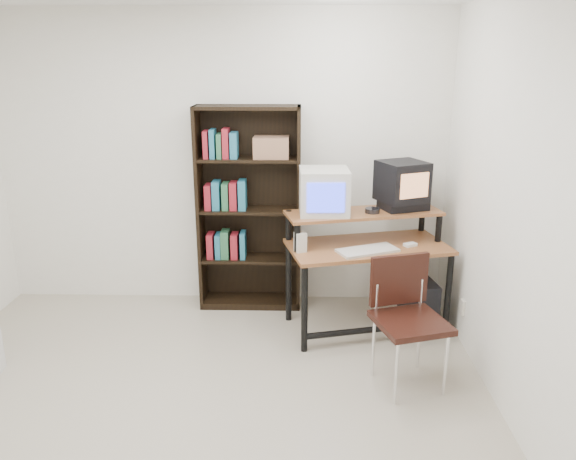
{
  "coord_description": "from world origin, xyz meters",
  "views": [
    {
      "loc": [
        0.7,
        -2.94,
        2.19
      ],
      "look_at": [
        0.61,
        1.1,
        0.94
      ],
      "focal_mm": 35.0,
      "sensor_mm": 36.0,
      "label": 1
    }
  ],
  "objects_px": {
    "bookshelf": "(249,207)",
    "crt_tv": "(402,181)",
    "crt_monitor": "(324,192)",
    "school_chair": "(406,308)",
    "computer_desk": "(367,249)",
    "pc_tower": "(418,302)"
  },
  "relations": [
    {
      "from": "crt_monitor",
      "to": "school_chair",
      "type": "distance_m",
      "value": 1.2
    },
    {
      "from": "crt_tv",
      "to": "computer_desk",
      "type": "bearing_deg",
      "value": -170.38
    },
    {
      "from": "pc_tower",
      "to": "bookshelf",
      "type": "distance_m",
      "value": 1.68
    },
    {
      "from": "crt_tv",
      "to": "school_chair",
      "type": "bearing_deg",
      "value": -120.5
    },
    {
      "from": "computer_desk",
      "to": "crt_tv",
      "type": "distance_m",
      "value": 0.63
    },
    {
      "from": "crt_tv",
      "to": "pc_tower",
      "type": "distance_m",
      "value": 1.03
    },
    {
      "from": "computer_desk",
      "to": "crt_tv",
      "type": "bearing_deg",
      "value": 20.3
    },
    {
      "from": "crt_monitor",
      "to": "crt_tv",
      "type": "relative_size",
      "value": 0.9
    },
    {
      "from": "crt_monitor",
      "to": "pc_tower",
      "type": "distance_m",
      "value": 1.25
    },
    {
      "from": "crt_tv",
      "to": "school_chair",
      "type": "distance_m",
      "value": 1.22
    },
    {
      "from": "pc_tower",
      "to": "school_chair",
      "type": "relative_size",
      "value": 0.5
    },
    {
      "from": "computer_desk",
      "to": "bookshelf",
      "type": "relative_size",
      "value": 0.77
    },
    {
      "from": "crt_tv",
      "to": "school_chair",
      "type": "relative_size",
      "value": 0.51
    },
    {
      "from": "computer_desk",
      "to": "pc_tower",
      "type": "distance_m",
      "value": 0.67
    },
    {
      "from": "computer_desk",
      "to": "bookshelf",
      "type": "distance_m",
      "value": 1.12
    },
    {
      "from": "crt_monitor",
      "to": "pc_tower",
      "type": "relative_size",
      "value": 0.92
    },
    {
      "from": "crt_tv",
      "to": "bookshelf",
      "type": "relative_size",
      "value": 0.25
    },
    {
      "from": "bookshelf",
      "to": "crt_tv",
      "type": "bearing_deg",
      "value": -11.28
    },
    {
      "from": "crt_monitor",
      "to": "pc_tower",
      "type": "xyz_separation_m",
      "value": [
        0.81,
        -0.03,
        -0.94
      ]
    },
    {
      "from": "computer_desk",
      "to": "school_chair",
      "type": "bearing_deg",
      "value": -91.19
    },
    {
      "from": "crt_monitor",
      "to": "school_chair",
      "type": "xyz_separation_m",
      "value": [
        0.54,
        -0.88,
        -0.6
      ]
    },
    {
      "from": "computer_desk",
      "to": "crt_monitor",
      "type": "distance_m",
      "value": 0.58
    }
  ]
}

